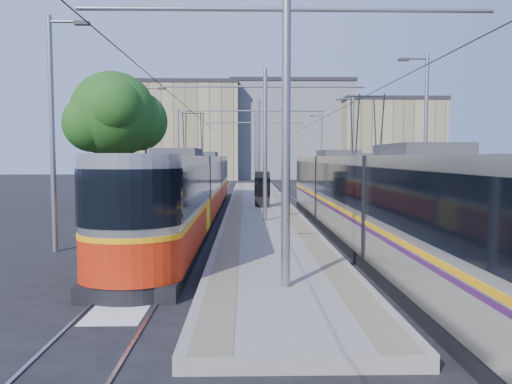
{
  "coord_description": "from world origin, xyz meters",
  "views": [
    {
      "loc": [
        -0.91,
        -15.21,
        3.26
      ],
      "look_at": [
        -0.42,
        8.46,
        1.6
      ],
      "focal_mm": 35.0,
      "sensor_mm": 36.0,
      "label": 1
    }
  ],
  "objects": [
    {
      "name": "catenary",
      "position": [
        0.0,
        14.15,
        4.52
      ],
      "size": [
        9.2,
        70.0,
        7.0
      ],
      "color": "gray",
      "rests_on": "platform"
    },
    {
      "name": "tram_right",
      "position": [
        3.6,
        3.38,
        1.86
      ],
      "size": [
        2.43,
        28.75,
        5.5
      ],
      "color": "black",
      "rests_on": "ground"
    },
    {
      "name": "rails",
      "position": [
        0.0,
        17.0,
        0.02
      ],
      "size": [
        8.71,
        70.0,
        0.03
      ],
      "color": "gray",
      "rests_on": "ground"
    },
    {
      "name": "platform",
      "position": [
        0.0,
        17.0,
        0.15
      ],
      "size": [
        4.0,
        50.0,
        0.3
      ],
      "primitive_type": "cube",
      "color": "gray",
      "rests_on": "ground"
    },
    {
      "name": "building_left",
      "position": [
        -10.0,
        60.0,
        7.03
      ],
      "size": [
        16.32,
        12.24,
        14.03
      ],
      "color": "tan",
      "rests_on": "ground"
    },
    {
      "name": "building_right",
      "position": [
        20.0,
        58.0,
        5.84
      ],
      "size": [
        14.28,
        10.2,
        11.65
      ],
      "color": "tan",
      "rests_on": "ground"
    },
    {
      "name": "shelter",
      "position": [
        0.07,
        14.25,
        1.41
      ],
      "size": [
        0.92,
        1.11,
        2.11
      ],
      "rotation": [
        0.0,
        0.0,
        0.4
      ],
      "color": "black",
      "rests_on": "platform"
    },
    {
      "name": "building_centre",
      "position": [
        6.0,
        64.0,
        7.38
      ],
      "size": [
        18.36,
        14.28,
        14.73
      ],
      "color": "gray",
      "rests_on": "ground"
    },
    {
      "name": "street_lamps",
      "position": [
        -0.0,
        21.0,
        4.18
      ],
      "size": [
        15.18,
        38.22,
        8.0
      ],
      "color": "gray",
      "rests_on": "ground"
    },
    {
      "name": "tree",
      "position": [
        -8.79,
        16.43,
        5.78
      ],
      "size": [
        5.89,
        5.44,
        8.55
      ],
      "color": "#382314",
      "rests_on": "ground"
    },
    {
      "name": "tram_left",
      "position": [
        -3.6,
        10.68,
        1.71
      ],
      "size": [
        2.43,
        30.54,
        5.5
      ],
      "color": "black",
      "rests_on": "ground"
    },
    {
      "name": "tactile_strip_left",
      "position": [
        -1.45,
        17.0,
        0.3
      ],
      "size": [
        0.7,
        50.0,
        0.01
      ],
      "primitive_type": "cube",
      "color": "gray",
      "rests_on": "platform"
    },
    {
      "name": "tactile_strip_right",
      "position": [
        1.45,
        17.0,
        0.3
      ],
      "size": [
        0.7,
        50.0,
        0.01
      ],
      "primitive_type": "cube",
      "color": "gray",
      "rests_on": "platform"
    },
    {
      "name": "track_arrow",
      "position": [
        -3.6,
        -3.0,
        0.01
      ],
      "size": [
        1.2,
        5.0,
        0.01
      ],
      "primitive_type": "cube",
      "color": "silver",
      "rests_on": "ground"
    },
    {
      "name": "ground",
      "position": [
        0.0,
        0.0,
        0.0
      ],
      "size": [
        160.0,
        160.0,
        0.0
      ],
      "primitive_type": "plane",
      "color": "black",
      "rests_on": "ground"
    }
  ]
}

